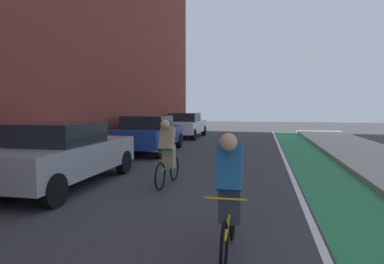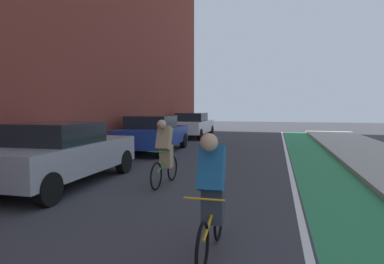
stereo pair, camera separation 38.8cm
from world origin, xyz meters
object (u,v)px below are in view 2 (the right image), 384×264
parked_sedan_silver (63,153)px  parked_sedan_white (192,125)px  parked_sedan_blue (153,133)px  cyclist_mid (212,190)px  cyclist_trailing (165,152)px

parked_sedan_silver → parked_sedan_white: bearing=90.0°
parked_sedan_silver → parked_sedan_blue: 6.08m
cyclist_mid → cyclist_trailing: (-1.83, 3.49, -0.04)m
cyclist_trailing → parked_sedan_white: bearing=101.2°
parked_sedan_white → cyclist_trailing: cyclist_trailing is taller
parked_sedan_blue → cyclist_mid: 9.92m
parked_sedan_blue → cyclist_trailing: cyclist_trailing is taller
parked_sedan_white → parked_sedan_silver: bearing=-90.0°
parked_sedan_white → cyclist_trailing: 12.47m
cyclist_mid → parked_sedan_white: bearing=105.1°
parked_sedan_silver → cyclist_mid: 5.13m
parked_sedan_silver → cyclist_trailing: bearing=14.1°
cyclist_mid → parked_sedan_silver: bearing=145.8°
parked_sedan_blue → cyclist_trailing: (2.41, -5.48, 0.02)m
parked_sedan_blue → parked_sedan_silver: bearing=-90.0°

